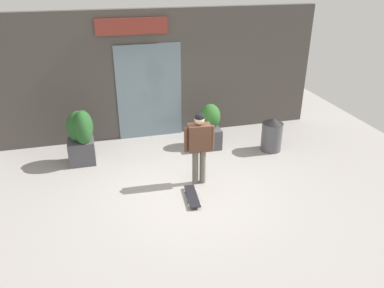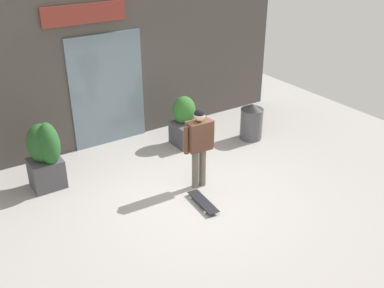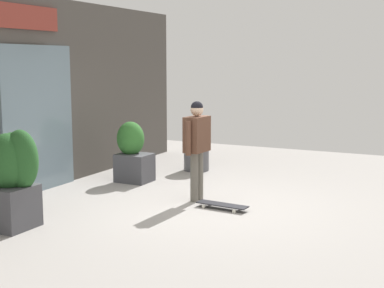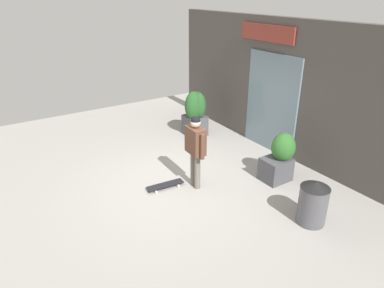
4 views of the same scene
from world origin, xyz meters
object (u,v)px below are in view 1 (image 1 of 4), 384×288
skateboard (192,196)px  planter_box_right (210,125)px  planter_box_left (81,134)px  trash_bin (272,134)px  skateboarder (199,142)px

skateboard → planter_box_right: bearing=159.7°
planter_box_left → planter_box_right: size_ratio=1.20×
planter_box_left → skateboard: bearing=-46.0°
planter_box_right → trash_bin: (1.44, -0.64, -0.15)m
skateboard → planter_box_right: size_ratio=0.74×
skateboarder → skateboard: skateboarder is taller
skateboarder → planter_box_left: bearing=-120.0°
skateboard → planter_box_right: planter_box_right is taller
planter_box_left → planter_box_right: 3.16m
skateboarder → skateboard: 1.12m
planter_box_right → trash_bin: planter_box_right is taller
skateboarder → planter_box_right: bearing=159.6°
planter_box_left → trash_bin: bearing=-6.5°
planter_box_right → planter_box_left: bearing=-177.8°
skateboarder → trash_bin: size_ratio=1.87×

